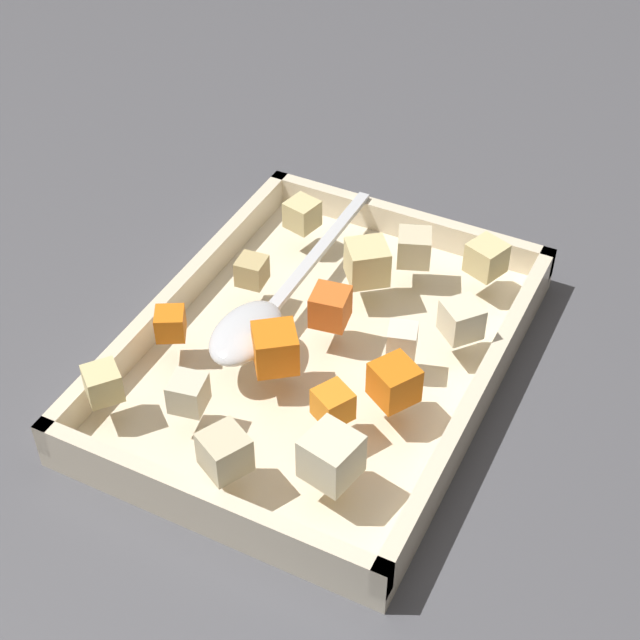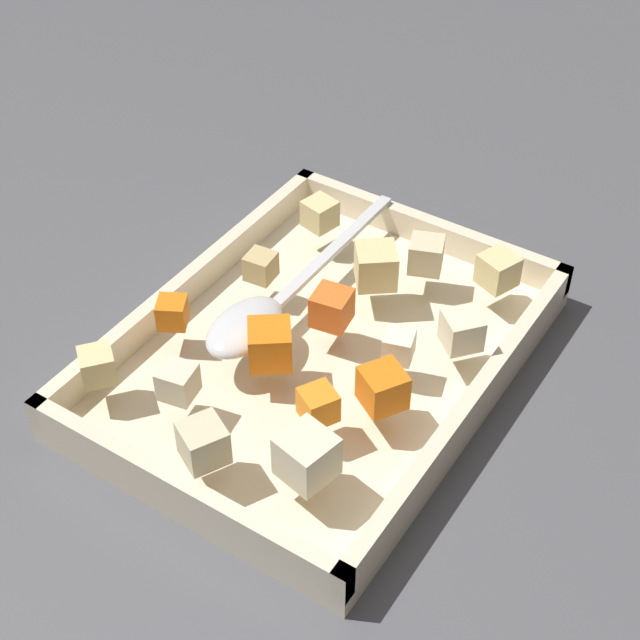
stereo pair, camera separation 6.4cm
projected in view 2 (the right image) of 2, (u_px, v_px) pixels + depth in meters
name	position (u px, v px, depth m)	size (l,w,h in m)	color
ground_plane	(325.00, 390.00, 0.77)	(4.00, 4.00, 0.00)	#4C4C51
baking_dish	(320.00, 357.00, 0.78)	(0.37, 0.28, 0.04)	beige
carrot_chunk_near_left	(270.00, 344.00, 0.73)	(0.03, 0.03, 0.03)	orange
carrot_chunk_heap_top	(383.00, 388.00, 0.69)	(0.03, 0.03, 0.03)	orange
carrot_chunk_near_right	(332.00, 308.00, 0.76)	(0.03, 0.03, 0.03)	orange
carrot_chunk_rim_edge	(318.00, 405.00, 0.69)	(0.02, 0.02, 0.02)	orange
carrot_chunk_mid_left	(172.00, 312.00, 0.76)	(0.02, 0.02, 0.02)	orange
potato_chunk_back_center	(97.00, 366.00, 0.71)	(0.02, 0.02, 0.02)	#E0CC89
potato_chunk_corner_se	(261.00, 266.00, 0.80)	(0.02, 0.02, 0.02)	tan
potato_chunk_heap_side	(426.00, 255.00, 0.81)	(0.03, 0.03, 0.03)	beige
potato_chunk_corner_ne	(203.00, 443.00, 0.66)	(0.03, 0.03, 0.03)	beige
potato_chunk_front_center	(462.00, 330.00, 0.74)	(0.03, 0.03, 0.03)	beige
potato_chunk_near_spoon	(307.00, 456.00, 0.64)	(0.03, 0.03, 0.03)	beige
potato_chunk_under_handle	(498.00, 270.00, 0.80)	(0.03, 0.03, 0.03)	#E0CC89
potato_chunk_far_right	(320.00, 214.00, 0.86)	(0.03, 0.03, 0.03)	#E0CC89
potato_chunk_corner_nw	(376.00, 266.00, 0.80)	(0.03, 0.03, 0.03)	#E0CC89
parsnip_chunk_corner_sw	(178.00, 382.00, 0.70)	(0.02, 0.02, 0.02)	beige
parsnip_chunk_center	(399.00, 346.00, 0.73)	(0.02, 0.02, 0.02)	silver
serving_spoon	(255.00, 318.00, 0.76)	(0.26, 0.05, 0.02)	silver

